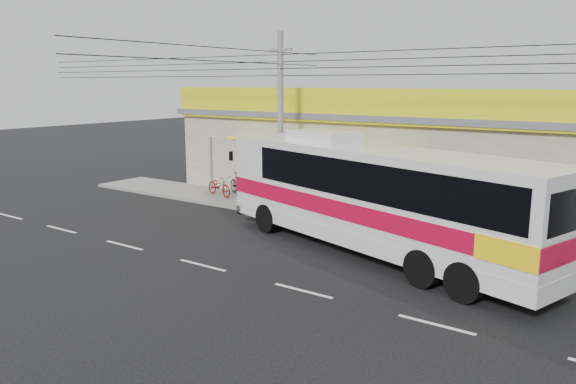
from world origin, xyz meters
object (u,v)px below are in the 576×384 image
object	(u,v)px
motorbike_dark	(239,184)
utility_pole	(280,64)
coach_bus	(380,193)
motorbike_red	(219,186)

from	to	relation	value
motorbike_dark	utility_pole	world-z (taller)	utility_pole
coach_bus	utility_pole	world-z (taller)	utility_pole
motorbike_red	motorbike_dark	distance (m)	1.06
motorbike_red	utility_pole	size ratio (longest dim) A/B	0.06
motorbike_dark	utility_pole	size ratio (longest dim) A/B	0.06
coach_bus	motorbike_red	bearing A→B (deg)	176.78
coach_bus	motorbike_dark	size ratio (longest dim) A/B	7.20
motorbike_dark	utility_pole	xyz separation A→B (m)	(3.77, -1.44, 6.04)
coach_bus	motorbike_red	world-z (taller)	coach_bus
coach_bus	utility_pole	distance (m)	8.94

